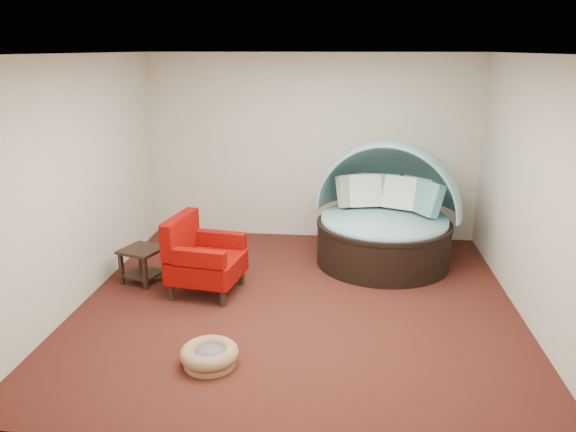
# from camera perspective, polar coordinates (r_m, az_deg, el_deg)

# --- Properties ---
(floor) EXTENTS (5.00, 5.00, 0.00)m
(floor) POSITION_cam_1_polar(r_m,az_deg,el_deg) (6.62, 0.97, -8.86)
(floor) COLOR #4D1F16
(floor) RESTS_ON ground
(wall_back) EXTENTS (5.00, 0.00, 5.00)m
(wall_back) POSITION_cam_1_polar(r_m,az_deg,el_deg) (8.59, 2.45, 6.93)
(wall_back) COLOR beige
(wall_back) RESTS_ON floor
(wall_front) EXTENTS (5.00, 0.00, 5.00)m
(wall_front) POSITION_cam_1_polar(r_m,az_deg,el_deg) (3.77, -2.17, -5.98)
(wall_front) COLOR beige
(wall_front) RESTS_ON floor
(wall_left) EXTENTS (0.00, 5.00, 5.00)m
(wall_left) POSITION_cam_1_polar(r_m,az_deg,el_deg) (6.82, -20.44, 3.32)
(wall_left) COLOR beige
(wall_left) RESTS_ON floor
(wall_right) EXTENTS (0.00, 5.00, 5.00)m
(wall_right) POSITION_cam_1_polar(r_m,az_deg,el_deg) (6.44, 23.80, 2.21)
(wall_right) COLOR beige
(wall_right) RESTS_ON floor
(ceiling) EXTENTS (5.00, 5.00, 0.00)m
(ceiling) POSITION_cam_1_polar(r_m,az_deg,el_deg) (5.97, 1.11, 16.17)
(ceiling) COLOR white
(ceiling) RESTS_ON wall_back
(canopy_daybed) EXTENTS (2.27, 2.22, 1.67)m
(canopy_daybed) POSITION_cam_1_polar(r_m,az_deg,el_deg) (7.76, 9.96, 0.91)
(canopy_daybed) COLOR black
(canopy_daybed) RESTS_ON floor
(pet_basket) EXTENTS (0.64, 0.64, 0.19)m
(pet_basket) POSITION_cam_1_polar(r_m,az_deg,el_deg) (5.45, -7.98, -13.83)
(pet_basket) COLOR brown
(pet_basket) RESTS_ON floor
(red_armchair) EXTENTS (0.93, 0.93, 0.95)m
(red_armchair) POSITION_cam_1_polar(r_m,az_deg,el_deg) (6.84, -8.76, -4.22)
(red_armchair) COLOR black
(red_armchair) RESTS_ON floor
(side_table) EXTENTS (0.60, 0.60, 0.45)m
(side_table) POSITION_cam_1_polar(r_m,az_deg,el_deg) (7.32, -14.56, -4.38)
(side_table) COLOR black
(side_table) RESTS_ON floor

